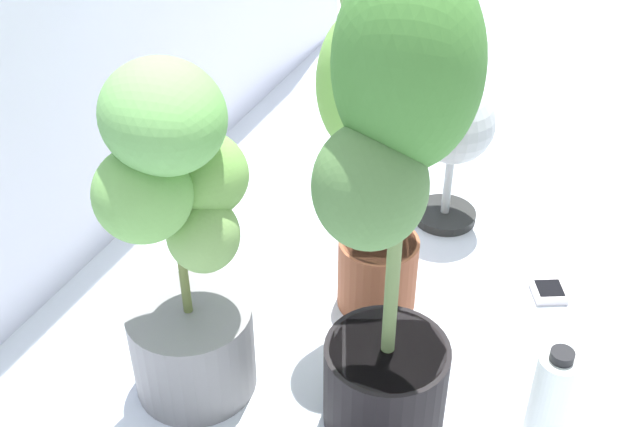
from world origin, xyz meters
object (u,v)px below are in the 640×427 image
potted_plant_front_left (392,210)px  potted_plant_center (386,89)px  nutrient_bottle (551,400)px  potted_plant_back_left (181,239)px  hygrometer_box (549,292)px  floor_fan (454,131)px

potted_plant_front_left → potted_plant_center: potted_plant_front_left is taller
nutrient_bottle → potted_plant_back_left: bearing=101.6°
potted_plant_center → hygrometer_box: size_ratio=9.31×
potted_plant_front_left → potted_plant_center: 0.38m
potted_plant_center → nutrient_bottle: bearing=-118.2°
hygrometer_box → nutrient_bottle: (-0.46, -0.07, 0.11)m
potted_plant_back_left → hygrometer_box: potted_plant_back_left is taller
potted_plant_back_left → potted_plant_front_left: size_ratio=0.78×
potted_plant_front_left → nutrient_bottle: size_ratio=3.87×
potted_plant_back_left → potted_plant_front_left: (0.06, -0.41, 0.15)m
potted_plant_front_left → potted_plant_center: bearing=22.3°
potted_plant_back_left → potted_plant_center: size_ratio=0.79×
potted_plant_front_left → hygrometer_box: potted_plant_front_left is taller
potted_plant_back_left → potted_plant_center: bearing=-33.7°
nutrient_bottle → hygrometer_box: bearing=9.2°
hygrometer_box → floor_fan: floor_fan is taller
potted_plant_front_left → hygrometer_box: size_ratio=9.44×
potted_plant_center → nutrient_bottle: size_ratio=3.82×
potted_plant_back_left → nutrient_bottle: size_ratio=3.01×
nutrient_bottle → potted_plant_center: bearing=61.8°
potted_plant_front_left → potted_plant_back_left: bearing=98.1°
potted_plant_front_left → hygrometer_box: 0.82m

